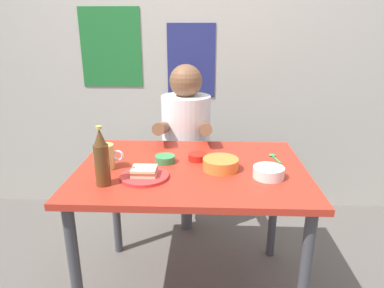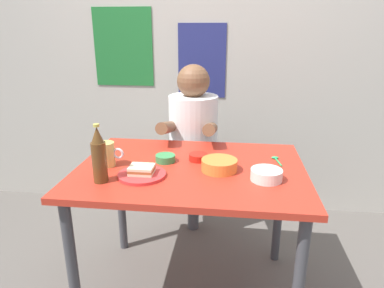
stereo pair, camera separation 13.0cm
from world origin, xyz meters
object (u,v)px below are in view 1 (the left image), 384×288
person_seated (186,127)px  beer_mug (106,157)px  stool (186,184)px  dining_table (192,184)px  sandwich (144,171)px  beer_bottle (102,159)px  dip_bowl_green (165,159)px  plate_orange (144,176)px

person_seated → beer_mug: bearing=-117.6°
stool → person_seated: (0.00, -0.01, 0.42)m
dining_table → stool: 0.70m
sandwich → stool: bearing=79.3°
beer_bottle → dip_bowl_green: size_ratio=2.62×
person_seated → dip_bowl_green: size_ratio=7.20×
person_seated → sandwich: size_ratio=6.54×
stool → beer_bottle: (-0.31, -0.85, 0.51)m
plate_orange → sandwich: bearing=180.0°
plate_orange → sandwich: (-0.00, 0.00, 0.02)m
dining_table → dip_bowl_green: dip_bowl_green is taller
dip_bowl_green → beer_mug: bearing=-161.6°
plate_orange → beer_bottle: (-0.16, -0.08, 0.11)m
dip_bowl_green → person_seated: bearing=82.6°
sandwich → dip_bowl_green: bearing=69.6°
dining_table → beer_mug: beer_mug is taller
dining_table → stool: size_ratio=2.44×
person_seated → beer_bottle: 0.89m
beer_bottle → dining_table: bearing=30.3°
stool → plate_orange: plate_orange is taller
stool → sandwich: (-0.14, -0.77, 0.42)m
beer_mug → beer_bottle: beer_bottle is taller
plate_orange → person_seated: bearing=79.2°
dining_table → sandwich: 0.28m
beer_mug → plate_orange: bearing=-27.2°
sandwich → beer_bottle: beer_bottle is taller
dining_table → person_seated: 0.63m
stool → plate_orange: bearing=-100.7°
plate_orange → beer_bottle: beer_bottle is taller
dining_table → person_seated: size_ratio=1.53×
dining_table → beer_bottle: 0.48m
beer_mug → dip_bowl_green: size_ratio=1.26×
dining_table → sandwich: (-0.21, -0.14, 0.13)m
dining_table → dip_bowl_green: bearing=158.8°
person_seated → dip_bowl_green: (-0.07, -0.57, -0.01)m
plate_orange → beer_bottle: 0.21m
dip_bowl_green → stool: bearing=82.7°
stool → beer_bottle: 1.03m
sandwich → beer_mug: 0.22m
beer_bottle → person_seated: bearing=69.8°
beer_bottle → dip_bowl_green: bearing=48.9°
sandwich → beer_mug: bearing=152.8°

